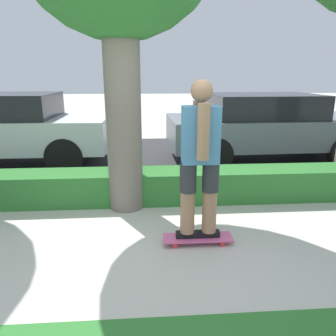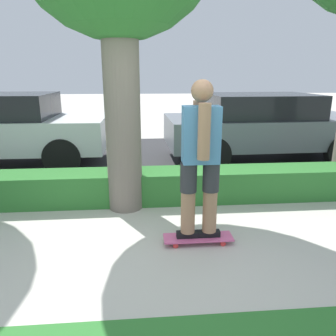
# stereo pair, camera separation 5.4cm
# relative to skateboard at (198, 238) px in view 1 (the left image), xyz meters

# --- Properties ---
(ground_plane) EXTENTS (60.00, 60.00, 0.00)m
(ground_plane) POSITION_rel_skateboard_xyz_m (-0.54, -0.20, -0.07)
(ground_plane) COLOR #BCB7AD
(street_asphalt) EXTENTS (14.88, 5.00, 0.01)m
(street_asphalt) POSITION_rel_skateboard_xyz_m (-0.54, 4.00, -0.06)
(street_asphalt) COLOR #2D2D30
(street_asphalt) RESTS_ON ground_plane
(hedge_row) EXTENTS (14.88, 0.60, 0.48)m
(hedge_row) POSITION_rel_skateboard_xyz_m (-0.54, 1.40, 0.18)
(hedge_row) COLOR #2D702D
(hedge_row) RESTS_ON ground_plane
(skateboard) EXTENTS (0.81, 0.24, 0.08)m
(skateboard) POSITION_rel_skateboard_xyz_m (0.00, 0.00, 0.00)
(skateboard) COLOR #DB5B93
(skateboard) RESTS_ON ground_plane
(skater_person) EXTENTS (0.51, 0.46, 1.79)m
(skater_person) POSITION_rel_skateboard_xyz_m (0.00, 0.00, 0.97)
(skater_person) COLOR black
(skater_person) RESTS_ON skateboard
(parked_car_front) EXTENTS (4.13, 1.98, 1.53)m
(parked_car_front) POSITION_rel_skateboard_xyz_m (-3.48, 3.77, 0.75)
(parked_car_front) COLOR silver
(parked_car_front) RESTS_ON ground_plane
(parked_car_middle) EXTENTS (4.49, 2.03, 1.49)m
(parked_car_middle) POSITION_rel_skateboard_xyz_m (2.15, 3.78, 0.73)
(parked_car_middle) COLOR slate
(parked_car_middle) RESTS_ON ground_plane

